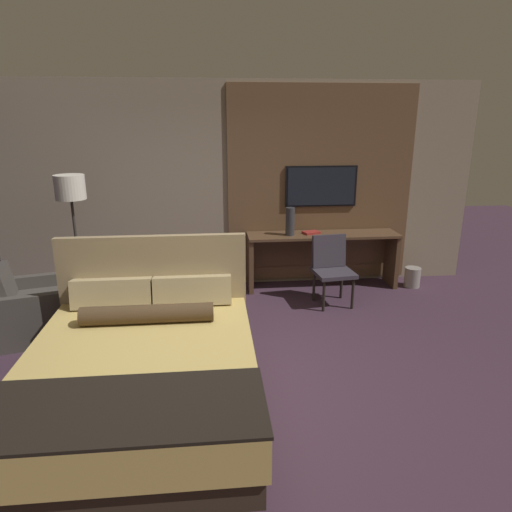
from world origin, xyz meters
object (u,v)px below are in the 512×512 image
desk_chair (331,264)px  armchair_by_window (35,311)px  vase_tall (290,222)px  waste_bin (412,277)px  book (311,232)px  bed (143,371)px  floor_lamp (71,199)px  tv (321,186)px  desk (322,250)px

desk_chair → armchair_by_window: desk_chair is taller
vase_tall → waste_bin: size_ratio=1.36×
book → waste_bin: 1.60m
desk_chair → vase_tall: 0.83m
bed → book: size_ratio=8.86×
desk_chair → vase_tall: (-0.45, 0.53, 0.45)m
vase_tall → desk_chair: bearing=-49.4°
desk_chair → waste_bin: desk_chair is taller
armchair_by_window → desk_chair: bearing=-94.9°
desk_chair → armchair_by_window: size_ratio=0.94×
bed → floor_lamp: bearing=116.6°
bed → tv: bearing=53.1°
tv → vase_tall: bearing=-150.8°
desk → vase_tall: bearing=-170.8°
armchair_by_window → vase_tall: (3.01, 1.14, 0.68)m
tv → desk_chair: tv is taller
bed → armchair_by_window: (-1.36, 1.43, -0.04)m
desk → tv: tv is taller
armchair_by_window → waste_bin: size_ratio=3.33×
desk → tv: 0.88m
desk → waste_bin: (1.29, -0.17, -0.39)m
tv → waste_bin: bearing=-15.3°
desk → tv: bearing=90.0°
desk → tv: (-0.00, 0.19, 0.86)m
desk → bed: bearing=-128.8°
vase_tall → armchair_by_window: bearing=-159.3°
bed → book: bed is taller
floor_lamp → book: size_ratio=6.59×
desk → book: bearing=-174.5°
desk_chair → book: (-0.14, 0.59, 0.27)m
vase_tall → book: size_ratio=1.48×
vase_tall → book: (0.31, 0.06, -0.17)m
desk_chair → waste_bin: size_ratio=3.13×
vase_tall → floor_lamp: bearing=-167.8°
book → bed: bearing=-126.7°
floor_lamp → book: (2.96, 0.63, -0.63)m
tv → armchair_by_window: tv is taller
armchair_by_window → book: (3.32, 1.20, 0.51)m
desk → desk_chair: (-0.02, -0.61, -0.02)m
book → tv: bearing=51.3°
book → waste_bin: bearing=-5.9°
tv → vase_tall: (-0.47, -0.26, -0.43)m
vase_tall → book: bearing=11.1°
desk → vase_tall: (-0.47, -0.08, 0.43)m
floor_lamp → desk: bearing=11.7°
waste_bin → floor_lamp: bearing=-173.8°
bed → desk: bearing=51.2°
desk_chair → floor_lamp: floor_lamp is taller
desk_chair → book: desk_chair is taller
waste_bin → desk_chair: bearing=-161.4°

